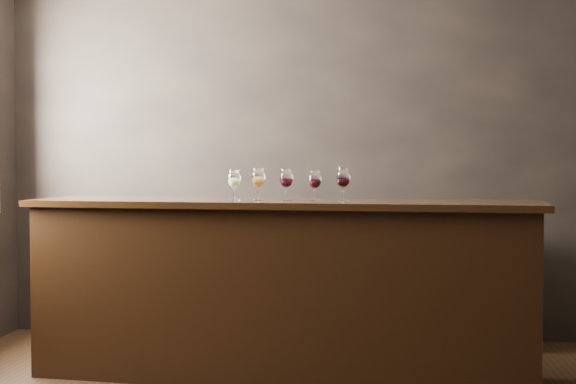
# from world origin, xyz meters

# --- Properties ---
(room_shell) EXTENTS (5.02, 4.52, 2.81)m
(room_shell) POSITION_xyz_m (-0.23, 0.11, 1.81)
(room_shell) COLOR black
(room_shell) RESTS_ON ground
(bar_counter) EXTENTS (3.05, 0.95, 1.05)m
(bar_counter) POSITION_xyz_m (-0.25, 1.05, 0.53)
(bar_counter) COLOR black
(bar_counter) RESTS_ON ground
(bar_top) EXTENTS (3.16, 1.03, 0.04)m
(bar_top) POSITION_xyz_m (-0.25, 1.05, 1.07)
(bar_top) COLOR black
(bar_top) RESTS_ON bar_counter
(back_bar_shelf) EXTENTS (2.42, 0.40, 0.87)m
(back_bar_shelf) POSITION_xyz_m (-0.21, 2.03, 0.44)
(back_bar_shelf) COLOR black
(back_bar_shelf) RESTS_ON ground
(glass_white) EXTENTS (0.08, 0.08, 0.18)m
(glass_white) POSITION_xyz_m (-0.53, 1.01, 1.21)
(glass_white) COLOR white
(glass_white) RESTS_ON bar_top
(glass_amber) EXTENTS (0.08, 0.08, 0.19)m
(glass_amber) POSITION_xyz_m (-0.39, 1.03, 1.22)
(glass_amber) COLOR white
(glass_amber) RESTS_ON bar_top
(glass_red_a) EXTENTS (0.08, 0.08, 0.19)m
(glass_red_a) POSITION_xyz_m (-0.22, 1.05, 1.22)
(glass_red_a) COLOR white
(glass_red_a) RESTS_ON bar_top
(glass_red_b) EXTENTS (0.08, 0.08, 0.18)m
(glass_red_b) POSITION_xyz_m (-0.04, 1.01, 1.21)
(glass_red_b) COLOR white
(glass_red_b) RESTS_ON bar_top
(glass_red_c) EXTENTS (0.08, 0.08, 0.20)m
(glass_red_c) POSITION_xyz_m (0.13, 1.04, 1.22)
(glass_red_c) COLOR white
(glass_red_c) RESTS_ON bar_top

